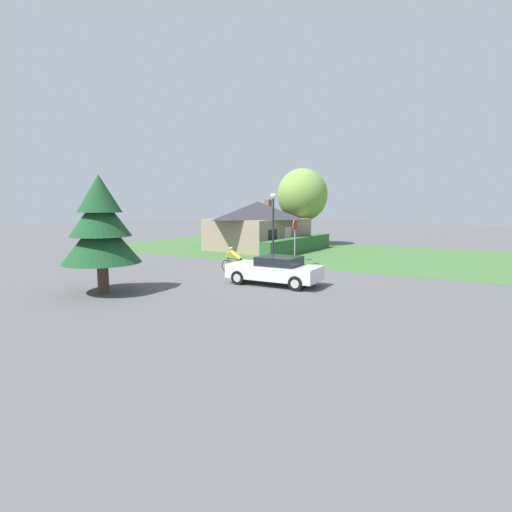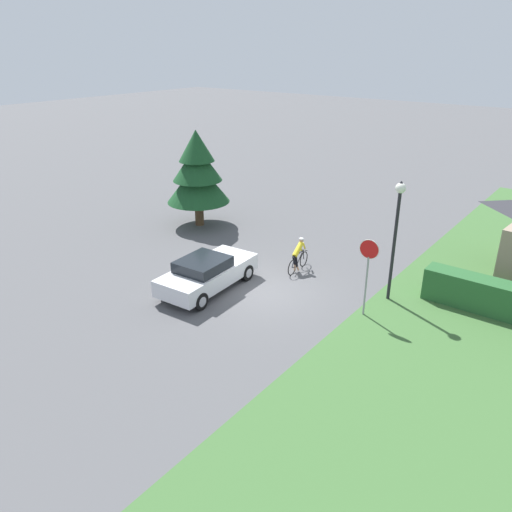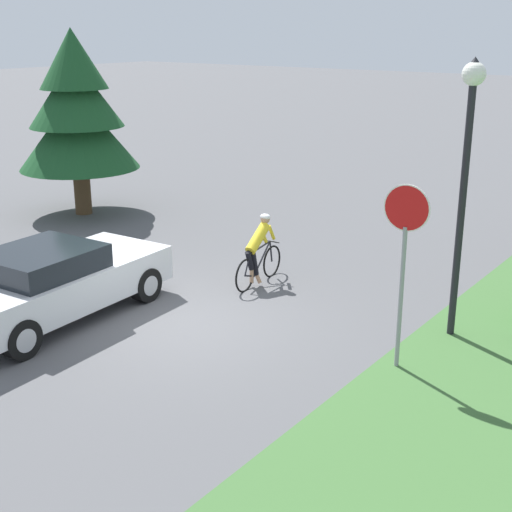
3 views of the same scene
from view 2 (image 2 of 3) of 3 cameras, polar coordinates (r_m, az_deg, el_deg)
The scene contains 6 objects.
ground_plane at distance 19.64m, azimuth 0.89°, elevation -4.08°, with size 140.00×140.00×0.00m, color #515154.
sedan_left_lane at distance 19.65m, azimuth -5.62°, elevation -1.96°, with size 2.10×4.46×1.36m.
cyclist at distance 21.22m, azimuth 4.84°, elevation 0.07°, with size 0.44×1.75×1.44m.
stop_sign at distance 17.58m, azimuth 12.68°, elevation -0.75°, with size 0.70×0.07×2.89m.
street_lamp at distance 18.54m, azimuth 15.82°, elevation 4.09°, with size 0.37×0.37×4.61m.
conifer_tall_near at distance 26.19m, azimuth -6.72°, elevation 9.53°, with size 3.26×3.26×5.02m.
Camera 2 is at (10.34, -14.06, 9.01)m, focal length 35.00 mm.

